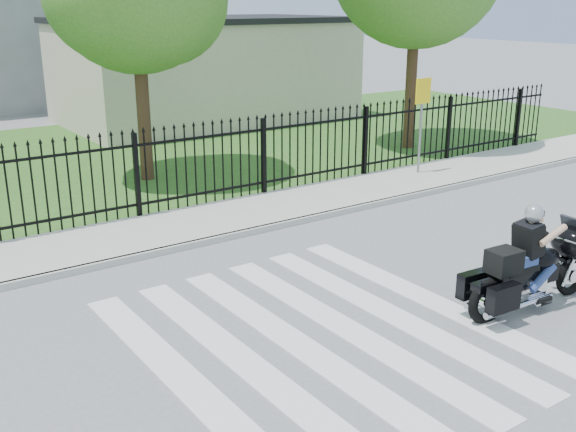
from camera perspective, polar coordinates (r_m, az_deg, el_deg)
ground at (r=9.09m, az=2.90°, el=-10.10°), size 120.00×120.00×0.00m
crosswalk at (r=9.09m, az=2.90°, el=-10.07°), size 5.00×5.50×0.01m
sidewalk at (r=13.05m, az=-10.70°, el=-1.28°), size 40.00×2.00×0.12m
curb at (r=12.19m, az=-8.73°, el=-2.54°), size 40.00×0.12×0.12m
grass_strip at (r=19.44m, az=-19.43°, el=4.15°), size 40.00×12.00×0.02m
iron_fence at (r=13.69m, az=-12.67°, el=3.19°), size 26.00×0.04×1.80m
building_low at (r=25.45m, az=-6.98°, el=12.00°), size 10.00×6.00×3.50m
building_low_roof at (r=25.33m, az=-7.14°, el=16.17°), size 10.20×6.20×0.20m
motorcycle_rider at (r=10.18m, az=19.82°, el=-3.98°), size 2.44×0.84×1.61m
traffic_sign at (r=17.00m, az=11.29°, el=9.13°), size 0.51×0.09×2.34m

